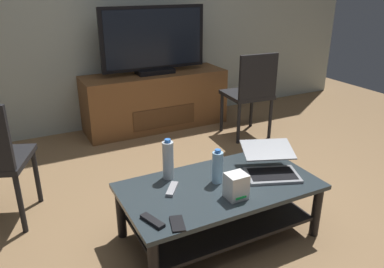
% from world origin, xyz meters
% --- Properties ---
extents(ground_plane, '(7.68, 7.68, 0.00)m').
position_xyz_m(ground_plane, '(0.00, 0.00, 0.00)').
color(ground_plane, olive).
extents(coffee_table, '(1.23, 0.66, 0.38)m').
position_xyz_m(coffee_table, '(-0.10, -0.06, 0.27)').
color(coffee_table, '#2D383D').
rests_on(coffee_table, ground).
extents(media_cabinet, '(1.60, 0.51, 0.62)m').
position_xyz_m(media_cabinet, '(0.30, 2.01, 0.31)').
color(media_cabinet, brown).
rests_on(media_cabinet, ground).
extents(television, '(1.16, 0.20, 0.71)m').
position_xyz_m(television, '(0.30, 1.99, 0.97)').
color(television, black).
rests_on(television, media_cabinet).
extents(dining_chair, '(0.47, 0.47, 0.91)m').
position_xyz_m(dining_chair, '(1.06, 1.25, 0.51)').
color(dining_chair, black).
rests_on(dining_chair, ground).
extents(laptop, '(0.45, 0.47, 0.16)m').
position_xyz_m(laptop, '(0.28, -0.08, 0.44)').
color(laptop, gray).
rests_on(laptop, coffee_table).
extents(router_box, '(0.12, 0.11, 0.15)m').
position_xyz_m(router_box, '(-0.10, -0.24, 0.46)').
color(router_box, white).
rests_on(router_box, coffee_table).
extents(water_bottle_near, '(0.07, 0.07, 0.23)m').
position_xyz_m(water_bottle_near, '(-0.10, -0.03, 0.49)').
color(water_bottle_near, '#99C6E5').
rests_on(water_bottle_near, coffee_table).
extents(water_bottle_far, '(0.07, 0.07, 0.27)m').
position_xyz_m(water_bottle_far, '(-0.35, 0.16, 0.51)').
color(water_bottle_far, silver).
rests_on(water_bottle_far, coffee_table).
extents(cell_phone, '(0.11, 0.15, 0.01)m').
position_xyz_m(cell_phone, '(-0.52, -0.32, 0.39)').
color(cell_phone, black).
rests_on(cell_phone, coffee_table).
extents(tv_remote, '(0.09, 0.17, 0.02)m').
position_xyz_m(tv_remote, '(-0.63, -0.25, 0.39)').
color(tv_remote, black).
rests_on(tv_remote, coffee_table).
extents(soundbar_remote, '(0.13, 0.15, 0.02)m').
position_xyz_m(soundbar_remote, '(-0.40, 0.01, 0.39)').
color(soundbar_remote, '#99999E').
rests_on(soundbar_remote, coffee_table).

